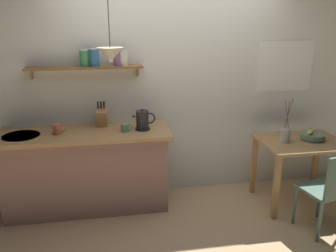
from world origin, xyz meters
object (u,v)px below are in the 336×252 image
at_px(knife_block, 102,116).
at_px(coffee_mug_spare, 125,127).
at_px(dining_table, 300,152).
at_px(coffee_mug_by_sink, 58,129).
at_px(twig_vase, 286,135).
at_px(pendant_lamp, 110,55).
at_px(fruit_bowl, 312,135).
at_px(dining_chair_near, 329,188).
at_px(electric_kettle, 143,120).

height_order(knife_block, coffee_mug_spare, knife_block).
xyz_separation_m(dining_table, knife_block, (-2.20, 0.42, 0.40)).
bearing_deg(coffee_mug_by_sink, knife_block, 24.27).
height_order(dining_table, twig_vase, twig_vase).
relative_size(dining_table, twig_vase, 1.85).
height_order(coffee_mug_spare, pendant_lamp, pendant_lamp).
xyz_separation_m(fruit_bowl, pendant_lamp, (-2.20, 0.11, 0.93)).
relative_size(dining_table, coffee_mug_spare, 7.53).
bearing_deg(pendant_lamp, coffee_mug_by_sink, 171.95).
relative_size(dining_chair_near, pendant_lamp, 1.35).
height_order(dining_chair_near, pendant_lamp, pendant_lamp).
xyz_separation_m(dining_chair_near, coffee_mug_spare, (-1.91, 0.82, 0.47)).
bearing_deg(electric_kettle, twig_vase, -8.48).
distance_m(electric_kettle, coffee_mug_spare, 0.20).
distance_m(dining_chair_near, fruit_bowl, 0.74).
distance_m(dining_table, dining_chair_near, 0.64).
relative_size(dining_table, coffee_mug_by_sink, 7.09).
bearing_deg(dining_table, fruit_bowl, 10.21).
height_order(dining_table, fruit_bowl, fruit_bowl).
height_order(dining_table, coffee_mug_spare, coffee_mug_spare).
bearing_deg(coffee_mug_spare, twig_vase, -6.41).
bearing_deg(knife_block, electric_kettle, -23.49).
relative_size(twig_vase, coffee_mug_by_sink, 3.83).
xyz_separation_m(dining_table, pendant_lamp, (-2.07, 0.13, 1.11)).
distance_m(dining_chair_near, coffee_mug_spare, 2.13).
height_order(twig_vase, coffee_mug_by_sink, twig_vase).
distance_m(fruit_bowl, knife_block, 2.37).
bearing_deg(coffee_mug_by_sink, fruit_bowl, -3.90).
xyz_separation_m(twig_vase, coffee_mug_by_sink, (-2.44, 0.22, 0.12)).
bearing_deg(knife_block, twig_vase, -11.96).
relative_size(dining_table, fruit_bowl, 3.47).
relative_size(electric_kettle, knife_block, 0.84).
height_order(electric_kettle, coffee_mug_by_sink, electric_kettle).
xyz_separation_m(dining_chair_near, electric_kettle, (-1.72, 0.85, 0.53)).
bearing_deg(knife_block, dining_table, -10.76).
bearing_deg(coffee_mug_spare, fruit_bowl, -4.59).
relative_size(dining_chair_near, coffee_mug_spare, 7.21).
relative_size(knife_block, coffee_mug_by_sink, 2.26).
relative_size(twig_vase, knife_block, 1.69).
distance_m(fruit_bowl, coffee_mug_spare, 2.10).
bearing_deg(dining_chair_near, coffee_mug_by_sink, 162.18).
distance_m(dining_chair_near, pendant_lamp, 2.50).
relative_size(twig_vase, electric_kettle, 2.02).
relative_size(dining_table, knife_block, 3.14).
bearing_deg(coffee_mug_by_sink, dining_chair_near, -17.82).
bearing_deg(fruit_bowl, dining_table, -169.79).
distance_m(knife_block, coffee_mug_by_sink, 0.50).
bearing_deg(knife_block, dining_chair_near, -25.77).
bearing_deg(pendant_lamp, knife_block, 114.00).
bearing_deg(twig_vase, coffee_mug_by_sink, 174.89).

